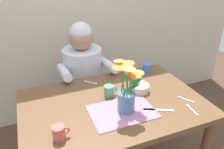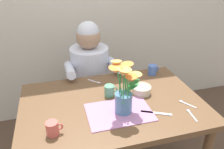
% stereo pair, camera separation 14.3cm
% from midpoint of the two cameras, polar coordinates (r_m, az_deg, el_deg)
% --- Properties ---
extents(dining_table, '(1.20, 0.80, 0.74)m').
position_cam_midpoint_polar(dining_table, '(1.54, 2.81, -10.12)').
color(dining_table, brown).
rests_on(dining_table, ground_plane).
extents(seated_person, '(0.45, 0.47, 1.14)m').
position_cam_midpoint_polar(seated_person, '(2.08, -3.55, -1.99)').
color(seated_person, '#4C4C56').
rests_on(seated_person, ground_plane).
extents(striped_placemat, '(0.40, 0.28, 0.00)m').
position_cam_midpoint_polar(striped_placemat, '(1.39, 4.87, -9.71)').
color(striped_placemat, '#B275A3').
rests_on(striped_placemat, dining_table).
extents(flower_vase, '(0.24, 0.22, 0.34)m').
position_cam_midpoint_polar(flower_vase, '(1.31, 6.34, -3.57)').
color(flower_vase, teal).
rests_on(flower_vase, dining_table).
extents(ceramic_bowl, '(0.14, 0.14, 0.06)m').
position_cam_midpoint_polar(ceramic_bowl, '(1.58, 10.20, -3.85)').
color(ceramic_bowl, beige).
rests_on(ceramic_bowl, dining_table).
extents(dinner_knife, '(0.18, 0.10, 0.00)m').
position_cam_midpoint_polar(dinner_knife, '(1.42, 14.23, -9.72)').
color(dinner_knife, silver).
rests_on(dinner_knife, dining_table).
extents(ceramic_mug, '(0.09, 0.07, 0.08)m').
position_cam_midpoint_polar(ceramic_mug, '(1.53, 2.09, -4.27)').
color(ceramic_mug, '#569970').
rests_on(ceramic_mug, dining_table).
extents(tea_cup, '(0.09, 0.07, 0.08)m').
position_cam_midpoint_polar(tea_cup, '(1.85, 12.58, 1.14)').
color(tea_cup, '#476BB7').
rests_on(tea_cup, dining_table).
extents(coffee_cup, '(0.09, 0.07, 0.08)m').
position_cam_midpoint_polar(coffee_cup, '(1.24, -11.82, -13.54)').
color(coffee_cup, '#CC564C').
rests_on(coffee_cup, dining_table).
extents(spoon_0, '(0.09, 0.10, 0.01)m').
position_cam_midpoint_polar(spoon_0, '(1.71, -1.72, -1.98)').
color(spoon_0, silver).
rests_on(spoon_0, dining_table).
extents(spoon_1, '(0.08, 0.11, 0.01)m').
position_cam_midpoint_polar(spoon_1, '(1.57, 20.81, -6.98)').
color(spoon_1, silver).
rests_on(spoon_1, dining_table).
extents(spoon_2, '(0.02, 0.12, 0.01)m').
position_cam_midpoint_polar(spoon_2, '(1.49, 22.25, -9.34)').
color(spoon_2, silver).
rests_on(spoon_2, dining_table).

